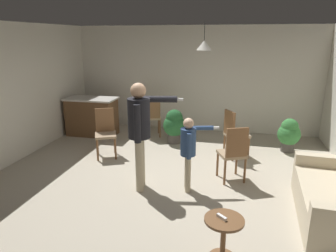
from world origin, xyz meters
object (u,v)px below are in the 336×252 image
potted_plant_by_wall (174,125)px  potted_plant_corner (289,134)px  kitchen_counter (92,116)px  side_table_by_couch (223,234)px  person_child (189,146)px  dining_chair_near_wall (234,152)px  person_adult (140,125)px  dining_chair_centre_back (105,131)px  dining_chair_by_counter (234,132)px  spare_remote_on_table (222,217)px  dining_chair_spare (152,115)px

potted_plant_by_wall → potted_plant_corner: bearing=-0.1°
kitchen_counter → side_table_by_couch: size_ratio=2.42×
kitchen_counter → person_child: 3.74m
dining_chair_near_wall → potted_plant_by_wall: dining_chair_near_wall is taller
potted_plant_corner → potted_plant_by_wall: size_ratio=0.92×
person_adult → dining_chair_centre_back: 1.77m
dining_chair_by_counter → dining_chair_centre_back: 2.65m
dining_chair_near_wall → spare_remote_on_table: 2.02m
person_child → dining_chair_near_wall: person_child is taller
dining_chair_spare → potted_plant_corner: dining_chair_spare is taller
spare_remote_on_table → dining_chair_by_counter: bearing=89.0°
person_adult → potted_plant_corner: (2.59, 2.34, -0.68)m
dining_chair_spare → potted_plant_corner: bearing=-26.2°
kitchen_counter → dining_chair_spare: size_ratio=1.26×
person_child → spare_remote_on_table: size_ratio=9.40×
side_table_by_couch → potted_plant_corner: 3.95m
potted_plant_by_wall → dining_chair_spare: bearing=151.5°
dining_chair_centre_back → kitchen_counter: bearing=-78.9°
potted_plant_by_wall → dining_chair_by_counter: bearing=-24.1°
person_adult → potted_plant_by_wall: bearing=168.0°
kitchen_counter → dining_chair_spare: bearing=7.0°
person_child → side_table_by_couch: bearing=8.3°
person_adult → spare_remote_on_table: person_adult is taller
side_table_by_couch → potted_plant_by_wall: (-1.35, 3.77, 0.12)m
person_child → dining_chair_centre_back: size_ratio=1.22×
side_table_by_couch → potted_plant_corner: potted_plant_corner is taller
dining_chair_by_counter → potted_plant_corner: size_ratio=1.35×
dining_chair_spare → kitchen_counter: bearing=167.0°
person_adult → spare_remote_on_table: (1.38, -1.42, -0.55)m
side_table_by_couch → person_child: (-0.64, 1.53, 0.43)m
side_table_by_couch → dining_chair_spare: bearing=115.7°
person_adult → potted_plant_by_wall: (0.06, 2.34, -0.65)m
person_child → dining_chair_near_wall: size_ratio=1.22×
potted_plant_by_wall → spare_remote_on_table: 3.99m
kitchen_counter → spare_remote_on_table: kitchen_counter is taller
kitchen_counter → potted_plant_by_wall: bearing=-4.1°
person_child → potted_plant_by_wall: size_ratio=1.52×
kitchen_counter → dining_chair_centre_back: bearing=-53.8°
potted_plant_corner → spare_remote_on_table: (-1.22, -3.76, 0.13)m
side_table_by_couch → spare_remote_on_table: 0.21m
kitchen_counter → dining_chair_by_counter: size_ratio=1.26×
side_table_by_couch → dining_chair_by_counter: 3.16m
side_table_by_couch → dining_chair_spare: 4.56m
dining_chair_by_counter → dining_chair_centre_back: same height
dining_chair_centre_back → spare_remote_on_table: dining_chair_centre_back is taller
side_table_by_couch → dining_chair_by_counter: bearing=89.5°
kitchen_counter → spare_remote_on_table: size_ratio=9.69×
person_child → potted_plant_corner: size_ratio=1.65×
spare_remote_on_table → dining_chair_centre_back: bearing=133.9°
kitchen_counter → person_child: person_child is taller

